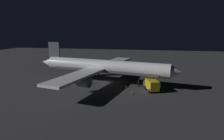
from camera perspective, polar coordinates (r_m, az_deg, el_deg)
name	(u,v)px	position (r m, az deg, el deg)	size (l,w,h in m)	color
ground_plane	(104,83)	(53.25, -2.11, -3.72)	(180.00, 180.00, 0.20)	#323236
apron_guide_stripe	(121,81)	(54.80, 2.56, -3.18)	(0.24, 28.82, 0.01)	gold
airliner	(102,67)	(52.59, -2.77, 0.82)	(39.29, 39.05, 10.19)	white
baggage_truck	(151,85)	(47.37, 10.90, -4.10)	(6.18, 3.91, 2.50)	gold
catering_truck	(126,71)	(63.05, 3.92, -0.20)	(3.42, 6.25, 2.20)	silver
ground_crew_worker	(160,87)	(47.17, 13.34, -4.76)	(0.40, 0.40, 1.74)	black
traffic_cone_near_left	(125,79)	(56.61, 3.64, -2.46)	(0.50, 0.50, 0.55)	#EA590F
traffic_cone_near_right	(114,92)	(44.92, 0.63, -6.10)	(0.50, 0.50, 0.55)	#EA590F
traffic_cone_under_wing	(132,93)	(44.50, 5.63, -6.33)	(0.50, 0.50, 0.55)	#EA590F
traffic_cone_far	(126,87)	(48.94, 3.98, -4.67)	(0.50, 0.50, 0.55)	#EA590F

